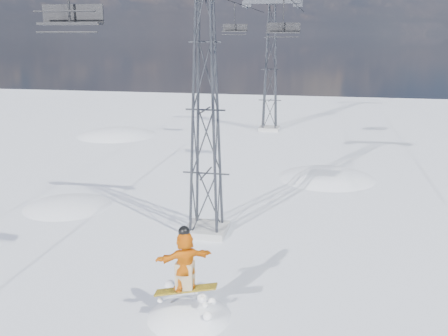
{
  "coord_description": "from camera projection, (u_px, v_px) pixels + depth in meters",
  "views": [
    {
      "loc": [
        5.65,
        -12.13,
        8.56
      ],
      "look_at": [
        2.14,
        5.3,
        3.77
      ],
      "focal_mm": 40.0,
      "sensor_mm": 36.0,
      "label": 1
    }
  ],
  "objects": [
    {
      "name": "lift_tower_near",
      "position": [
        205.0,
        111.0,
        20.78
      ],
      "size": [
        5.2,
        1.8,
        11.43
      ],
      "color": "#999999",
      "rests_on": "ground"
    },
    {
      "name": "ground",
      "position": [
        118.0,
        332.0,
        14.78
      ],
      "size": [
        120.0,
        120.0,
        0.0
      ],
      "primitive_type": "plane",
      "color": "white",
      "rests_on": "ground"
    },
    {
      "name": "lift_tower_far",
      "position": [
        271.0,
        70.0,
        44.44
      ],
      "size": [
        5.2,
        1.8,
        11.43
      ],
      "color": "#999999",
      "rests_on": "ground"
    },
    {
      "name": "lift_chair_near",
      "position": [
        71.0,
        16.0,
        13.86
      ],
      "size": [
        1.83,
        0.53,
        2.27
      ],
      "color": "black",
      "rests_on": "ground"
    },
    {
      "name": "snow_terrain",
      "position": [
        177.0,
        278.0,
        38.29
      ],
      "size": [
        39.0,
        37.0,
        22.0
      ],
      "color": "white",
      "rests_on": "ground"
    },
    {
      "name": "lift_chair_mid",
      "position": [
        283.0,
        29.0,
        29.84
      ],
      "size": [
        2.02,
        0.58,
        2.5
      ],
      "color": "black",
      "rests_on": "ground"
    },
    {
      "name": "lift_chair_far",
      "position": [
        235.0,
        29.0,
        38.29
      ],
      "size": [
        1.92,
        0.55,
        2.38
      ],
      "color": "black",
      "rests_on": "ground"
    }
  ]
}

